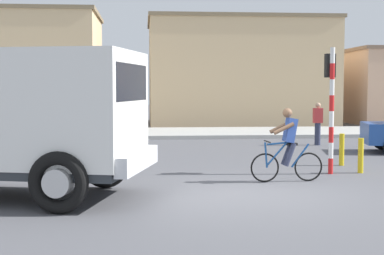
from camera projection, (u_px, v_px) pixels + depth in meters
ground_plane at (255, 193)px, 11.73m from camera, size 120.00×120.00×0.00m
sidewalk_far at (194, 133)px, 26.32m from camera, size 80.00×5.00×0.16m
truck_foreground at (7, 114)px, 11.19m from camera, size 5.85×3.76×2.90m
cyclist at (287, 145)px, 13.09m from camera, size 1.73×0.50×1.72m
traffic_light_pole at (331, 93)px, 14.27m from camera, size 0.24×0.43×3.20m
pedestrian_near_kerb at (318, 123)px, 21.42m from camera, size 0.34×0.22×1.62m
bollard_near at (361, 156)px, 14.46m from camera, size 0.14×0.14×0.90m
bollard_far at (342, 150)px, 15.85m from camera, size 0.14×0.14×0.90m
building_mid_block at (238, 72)px, 34.15m from camera, size 10.86×7.26×6.24m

